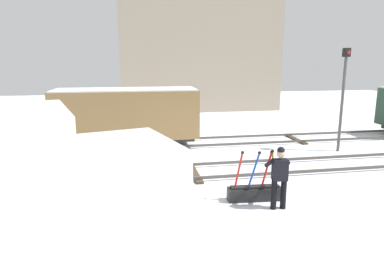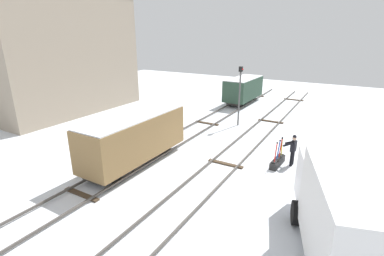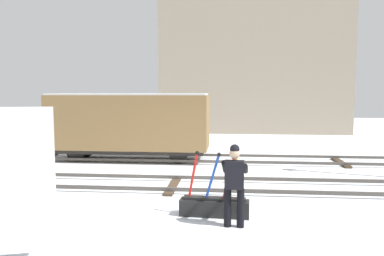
{
  "view_description": "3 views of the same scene",
  "coord_description": "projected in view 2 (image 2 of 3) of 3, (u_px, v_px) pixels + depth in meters",
  "views": [
    {
      "loc": [
        -1.97,
        -10.67,
        3.81
      ],
      "look_at": [
        -0.02,
        0.45,
        1.55
      ],
      "focal_mm": 30.92,
      "sensor_mm": 36.0,
      "label": 1
    },
    {
      "loc": [
        -12.64,
        -5.27,
        6.6
      ],
      "look_at": [
        1.19,
        2.74,
        1.23
      ],
      "focal_mm": 26.45,
      "sensor_mm": 36.0,
      "label": 2
    },
    {
      "loc": [
        1.52,
        -10.5,
        2.73
      ],
      "look_at": [
        0.3,
        2.75,
        1.44
      ],
      "focal_mm": 35.36,
      "sensor_mm": 36.0,
      "label": 3
    }
  ],
  "objects": [
    {
      "name": "delivery_truck",
      "position": [
        347.0,
        211.0,
        8.16
      ],
      "size": [
        6.26,
        3.73,
        3.12
      ],
      "rotation": [
        0.0,
        0.0,
        0.29
      ],
      "color": "silver",
      "rests_on": "ground_plane"
    },
    {
      "name": "track_siding_near",
      "position": [
        162.0,
        147.0,
        16.91
      ],
      "size": [
        44.0,
        1.94,
        0.18
      ],
      "color": "#4C4742",
      "rests_on": "ground_plane"
    },
    {
      "name": "rail_worker",
      "position": [
        293.0,
        148.0,
        14.63
      ],
      "size": [
        0.57,
        0.64,
        1.69
      ],
      "rotation": [
        0.0,
        0.0,
        -0.07
      ],
      "color": "black",
      "rests_on": "ground_plane"
    },
    {
      "name": "switch_lever_frame",
      "position": [
        278.0,
        161.0,
        14.8
      ],
      "size": [
        1.54,
        0.47,
        1.45
      ],
      "rotation": [
        0.0,
        0.0,
        -0.07
      ],
      "color": "black",
      "rests_on": "ground_plane"
    },
    {
      "name": "signal_post",
      "position": [
        240.0,
        91.0,
        20.53
      ],
      "size": [
        0.24,
        0.32,
        4.37
      ],
      "color": "#4C4C4C",
      "rests_on": "ground_plane"
    },
    {
      "name": "freight_car_mid_siding",
      "position": [
        243.0,
        89.0,
        27.7
      ],
      "size": [
        5.41,
        2.22,
        2.5
      ],
      "rotation": [
        0.0,
        0.0,
        -0.02
      ],
      "color": "#2D2B28",
      "rests_on": "ground_plane"
    },
    {
      "name": "ground_plane",
      "position": [
        225.0,
        164.0,
        14.98
      ],
      "size": [
        60.0,
        60.0,
        0.0
      ],
      "primitive_type": "plane",
      "color": "silver"
    },
    {
      "name": "track_main_line",
      "position": [
        226.0,
        163.0,
        14.94
      ],
      "size": [
        44.0,
        1.94,
        0.18
      ],
      "color": "#4C4742",
      "rests_on": "ground_plane"
    },
    {
      "name": "apartment_building",
      "position": [
        64.0,
        54.0,
        23.92
      ],
      "size": [
        12.6,
        5.48,
        9.93
      ],
      "color": "gray",
      "rests_on": "ground_plane"
    },
    {
      "name": "freight_car_back_track",
      "position": [
        135.0,
        137.0,
        14.57
      ],
      "size": [
        6.24,
        2.07,
        2.65
      ],
      "rotation": [
        0.0,
        0.0,
        -0.01
      ],
      "color": "#2D2B28",
      "rests_on": "ground_plane"
    }
  ]
}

